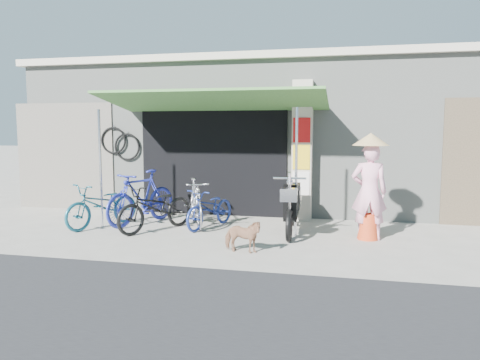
% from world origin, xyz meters
% --- Properties ---
extents(ground, '(80.00, 80.00, 0.00)m').
position_xyz_m(ground, '(0.00, 0.00, 0.00)').
color(ground, '#9F998F').
rests_on(ground, ground).
extents(bicycle_shop, '(12.30, 5.30, 3.66)m').
position_xyz_m(bicycle_shop, '(-0.00, 5.09, 1.83)').
color(bicycle_shop, gray).
rests_on(bicycle_shop, ground).
extents(shop_pillar, '(0.42, 0.44, 3.00)m').
position_xyz_m(shop_pillar, '(0.85, 2.45, 1.50)').
color(shop_pillar, '#BAB09F').
rests_on(shop_pillar, ground).
extents(awning, '(4.60, 1.88, 2.72)m').
position_xyz_m(awning, '(-0.90, 1.63, 2.51)').
color(awning, '#3B6F32').
rests_on(awning, ground).
extents(neighbour_left, '(2.60, 0.06, 2.60)m').
position_xyz_m(neighbour_left, '(-5.00, 2.59, 1.30)').
color(neighbour_left, '#6B665B').
rests_on(neighbour_left, ground).
extents(bike_teal, '(1.23, 1.81, 0.90)m').
position_xyz_m(bike_teal, '(-2.98, 0.76, 0.45)').
color(bike_teal, '#175569').
rests_on(bike_teal, ground).
extents(bike_blue, '(1.18, 1.93, 1.12)m').
position_xyz_m(bike_blue, '(-2.35, 1.22, 0.56)').
color(bike_blue, '#222C9F').
rests_on(bike_blue, ground).
extents(bike_black, '(1.40, 1.85, 0.93)m').
position_xyz_m(bike_black, '(-1.78, 0.66, 0.46)').
color(bike_black, black).
rests_on(bike_black, ground).
extents(bike_silver, '(1.11, 1.65, 0.97)m').
position_xyz_m(bike_silver, '(-1.19, 1.29, 0.48)').
color(bike_silver, '#BCBCC1').
rests_on(bike_silver, ground).
extents(bike_navy, '(0.98, 1.60, 0.79)m').
position_xyz_m(bike_navy, '(-0.85, 1.19, 0.40)').
color(bike_navy, navy).
rests_on(bike_navy, ground).
extents(street_dog, '(0.67, 0.35, 0.54)m').
position_xyz_m(street_dog, '(0.19, -0.53, 0.27)').
color(street_dog, '#9A8251').
rests_on(street_dog, ground).
extents(moped, '(0.57, 2.02, 1.14)m').
position_xyz_m(moped, '(0.79, 1.11, 0.52)').
color(moped, black).
rests_on(moped, ground).
extents(nun, '(0.65, 0.64, 1.90)m').
position_xyz_m(nun, '(2.19, 0.87, 0.93)').
color(nun, '#F5A5C0').
rests_on(nun, ground).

